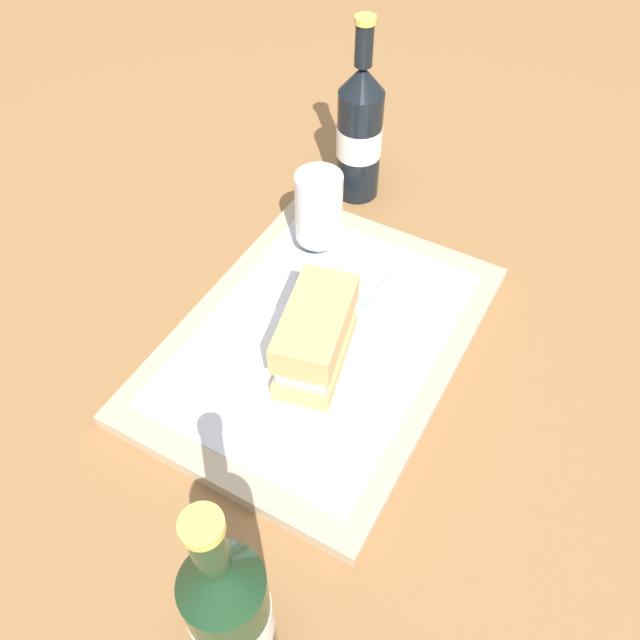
{
  "coord_description": "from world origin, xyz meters",
  "views": [
    {
      "loc": [
        -0.44,
        -0.24,
        0.63
      ],
      "look_at": [
        0.0,
        0.0,
        0.05
      ],
      "focal_mm": 36.82,
      "sensor_mm": 36.0,
      "label": 1
    }
  ],
  "objects_px": {
    "plate": "(316,364)",
    "sandwich": "(317,334)",
    "second_bottle": "(230,612)",
    "beer_glass": "(319,211)",
    "beer_bottle": "(360,132)"
  },
  "relations": [
    {
      "from": "beer_bottle",
      "to": "sandwich",
      "type": "bearing_deg",
      "value": -160.41
    },
    {
      "from": "plate",
      "to": "beer_glass",
      "type": "height_order",
      "value": "beer_glass"
    },
    {
      "from": "beer_glass",
      "to": "second_bottle",
      "type": "distance_m",
      "value": 0.49
    },
    {
      "from": "sandwich",
      "to": "beer_bottle",
      "type": "relative_size",
      "value": 0.53
    },
    {
      "from": "beer_glass",
      "to": "beer_bottle",
      "type": "height_order",
      "value": "beer_bottle"
    },
    {
      "from": "sandwich",
      "to": "second_bottle",
      "type": "xyz_separation_m",
      "value": [
        -0.29,
        -0.09,
        0.03
      ]
    },
    {
      "from": "plate",
      "to": "beer_bottle",
      "type": "bearing_deg",
      "value": 19.53
    },
    {
      "from": "plate",
      "to": "second_bottle",
      "type": "xyz_separation_m",
      "value": [
        -0.29,
        -0.09,
        0.08
      ]
    },
    {
      "from": "plate",
      "to": "beer_glass",
      "type": "bearing_deg",
      "value": 28.36
    },
    {
      "from": "beer_glass",
      "to": "beer_bottle",
      "type": "distance_m",
      "value": 0.17
    },
    {
      "from": "sandwich",
      "to": "second_bottle",
      "type": "distance_m",
      "value": 0.31
    },
    {
      "from": "beer_glass",
      "to": "beer_bottle",
      "type": "xyz_separation_m",
      "value": [
        0.17,
        0.03,
        0.01
      ]
    },
    {
      "from": "plate",
      "to": "sandwich",
      "type": "xyz_separation_m",
      "value": [
        0.0,
        0.0,
        0.05
      ]
    },
    {
      "from": "plate",
      "to": "beer_glass",
      "type": "relative_size",
      "value": 1.52
    },
    {
      "from": "beer_glass",
      "to": "beer_bottle",
      "type": "bearing_deg",
      "value": 9.43
    }
  ]
}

